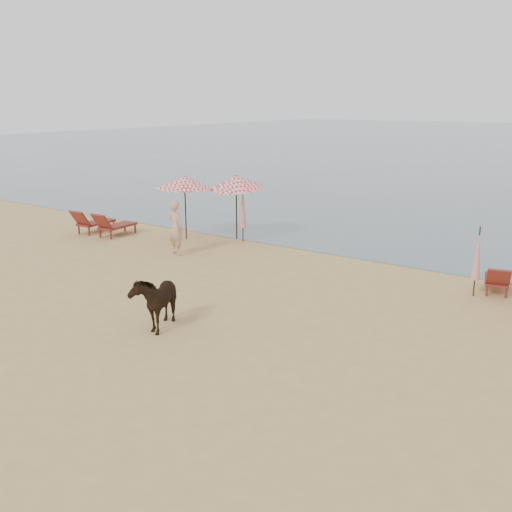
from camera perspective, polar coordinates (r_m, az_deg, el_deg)
The scene contains 8 objects.
ground at distance 13.10m, azimuth -12.67°, elevation -9.43°, with size 120.00×120.00×0.00m, color tan.
lounger_cluster_left at distance 24.52m, azimuth -15.14°, elevation 3.21°, with size 2.08×2.00×0.71m.
umbrella_open_left_a at distance 22.74m, azimuth -7.15°, elevation 7.33°, with size 2.25×2.25×2.56m.
umbrella_open_left_b at distance 22.57m, azimuth -1.99°, elevation 7.41°, with size 2.09×2.13×2.67m.
umbrella_closed_left at distance 22.37m, azimuth -1.33°, elevation 4.96°, with size 0.28×0.28×2.26m.
umbrella_closed_right at distance 17.12m, azimuth 21.28°, elevation 0.21°, with size 0.25×0.25×2.03m.
cow at distance 14.16m, azimuth -9.96°, elevation -4.28°, with size 0.76×1.67×1.41m, color black.
beachgoer_left at distance 20.66m, azimuth -7.99°, elevation 2.82°, with size 0.72×0.47×1.98m, color tan.
Camera 1 is at (8.91, -7.95, 5.39)m, focal length 40.00 mm.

